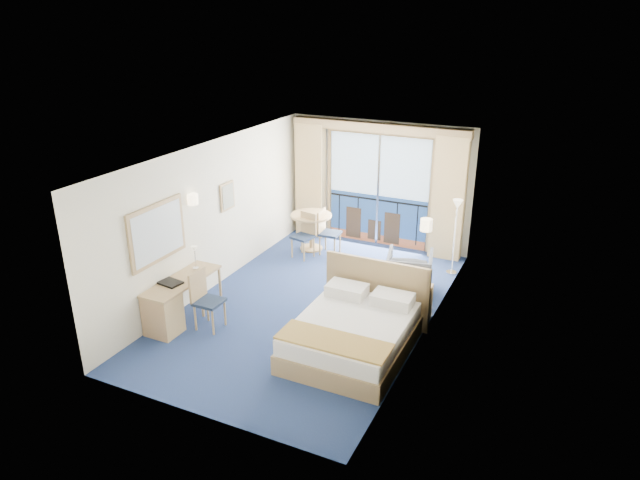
{
  "coord_description": "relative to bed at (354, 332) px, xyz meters",
  "views": [
    {
      "loc": [
        3.88,
        -7.93,
        4.75
      ],
      "look_at": [
        0.04,
        0.2,
        1.16
      ],
      "focal_mm": 32.0,
      "sensor_mm": 36.0,
      "label": 1
    }
  ],
  "objects": [
    {
      "name": "curtain_right",
      "position": [
        0.37,
        4.09,
        0.97
      ],
      "size": [
        0.65,
        0.22,
        2.55
      ],
      "primitive_type": "cube",
      "color": "tan",
      "rests_on": "room_walls"
    },
    {
      "name": "mirror",
      "position": [
        -3.15,
        -0.48,
        1.24
      ],
      "size": [
        0.05,
        1.25,
        0.95
      ],
      "color": "tan",
      "rests_on": "room_walls"
    },
    {
      "name": "bed",
      "position": [
        0.0,
        0.0,
        0.0
      ],
      "size": [
        1.76,
        2.09,
        1.11
      ],
      "color": "tan",
      "rests_on": "ground"
    },
    {
      "name": "desk_lamp",
      "position": [
        -2.94,
        0.13,
        0.71
      ],
      "size": [
        0.11,
        0.11,
        0.41
      ],
      "color": "silver",
      "rests_on": "desk"
    },
    {
      "name": "pelmet",
      "position": [
        -1.18,
        4.12,
        2.27
      ],
      "size": [
        3.8,
        0.25,
        0.18
      ],
      "primitive_type": "cube",
      "color": "tan",
      "rests_on": "room_walls"
    },
    {
      "name": "folder",
      "position": [
        -2.98,
        -0.49,
        0.42
      ],
      "size": [
        0.39,
        0.31,
        0.03
      ],
      "primitive_type": "cube",
      "rotation": [
        0.0,
        0.0,
        -0.15
      ],
      "color": "black",
      "rests_on": "desk"
    },
    {
      "name": "round_table",
      "position": [
        -2.33,
        3.31,
        0.29
      ],
      "size": [
        0.87,
        0.87,
        0.79
      ],
      "color": "tan",
      "rests_on": "ground"
    },
    {
      "name": "desk",
      "position": [
        -2.91,
        -0.71,
        0.08
      ],
      "size": [
        0.52,
        1.52,
        0.71
      ],
      "color": "tan",
      "rests_on": "ground"
    },
    {
      "name": "floor_lamp",
      "position": [
        0.7,
        3.37,
        0.83
      ],
      "size": [
        0.21,
        0.21,
        1.51
      ],
      "color": "silver",
      "rests_on": "ground"
    },
    {
      "name": "sconce_right",
      "position": [
        0.76,
        0.87,
        1.54
      ],
      "size": [
        0.18,
        0.18,
        0.18
      ],
      "primitive_type": "cylinder",
      "color": "beige",
      "rests_on": "room_walls"
    },
    {
      "name": "table_chair_b",
      "position": [
        -2.27,
        2.92,
        0.22
      ],
      "size": [
        0.48,
        0.49,
        0.94
      ],
      "rotation": [
        0.0,
        0.0,
        -0.22
      ],
      "color": "#1C2941",
      "rests_on": "ground"
    },
    {
      "name": "sconce_left",
      "position": [
        -3.12,
        0.42,
        1.54
      ],
      "size": [
        0.18,
        0.18,
        0.18
      ],
      "primitive_type": "cylinder",
      "color": "beige",
      "rests_on": "room_walls"
    },
    {
      "name": "room_walls",
      "position": [
        -1.18,
        1.02,
        1.47
      ],
      "size": [
        4.04,
        6.54,
        2.72
      ],
      "color": "beige",
      "rests_on": "ground"
    },
    {
      "name": "floor",
      "position": [
        -1.18,
        1.02,
        -0.31
      ],
      "size": [
        6.5,
        6.5,
        0.0
      ],
      "primitive_type": "plane",
      "color": "navy",
      "rests_on": "ground"
    },
    {
      "name": "phone",
      "position": [
        0.54,
        1.27,
        0.34
      ],
      "size": [
        0.2,
        0.17,
        0.08
      ],
      "primitive_type": "cube",
      "rotation": [
        0.0,
        0.0,
        -0.19
      ],
      "color": "silver",
      "rests_on": "nightstand"
    },
    {
      "name": "balcony_door",
      "position": [
        -1.18,
        4.24,
        0.83
      ],
      "size": [
        2.36,
        0.03,
        2.52
      ],
      "color": "navy",
      "rests_on": "room_walls"
    },
    {
      "name": "desk_chair",
      "position": [
        -2.42,
        -0.37,
        0.24
      ],
      "size": [
        0.43,
        0.42,
        0.97
      ],
      "rotation": [
        0.0,
        0.0,
        1.58
      ],
      "color": "#1C2941",
      "rests_on": "ground"
    },
    {
      "name": "curtain_left",
      "position": [
        -2.73,
        4.09,
        0.97
      ],
      "size": [
        0.65,
        0.22,
        2.55
      ],
      "primitive_type": "cube",
      "color": "tan",
      "rests_on": "room_walls"
    },
    {
      "name": "nightstand",
      "position": [
        0.57,
        1.29,
        -0.0
      ],
      "size": [
        0.47,
        0.45,
        0.61
      ],
      "primitive_type": "cube",
      "color": "tan",
      "rests_on": "ground"
    },
    {
      "name": "wall_print",
      "position": [
        -3.15,
        1.47,
        1.29
      ],
      "size": [
        0.04,
        0.42,
        0.52
      ],
      "color": "tan",
      "rests_on": "room_walls"
    },
    {
      "name": "armchair",
      "position": [
        0.15,
        2.32,
        0.06
      ],
      "size": [
        0.96,
        0.98,
        0.75
      ],
      "primitive_type": "imported",
      "rotation": [
        0.0,
        0.0,
        3.36
      ],
      "color": "#474C56",
      "rests_on": "ground"
    },
    {
      "name": "table_chair_a",
      "position": [
        -1.94,
        3.24,
        0.22
      ],
      "size": [
        0.44,
        0.43,
        0.95
      ],
      "rotation": [
        0.0,
        0.0,
        1.63
      ],
      "color": "#1C2941",
      "rests_on": "ground"
    }
  ]
}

